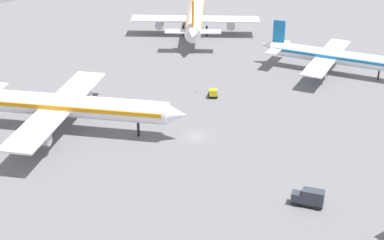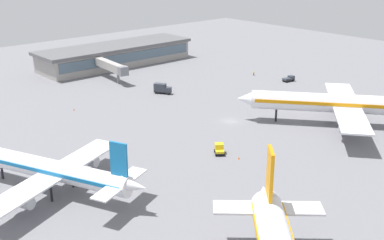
% 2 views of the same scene
% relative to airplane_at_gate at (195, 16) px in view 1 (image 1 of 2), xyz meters
% --- Properties ---
extents(ground, '(288.00, 288.00, 0.00)m').
position_rel_airplane_at_gate_xyz_m(ground, '(-51.02, -59.17, -5.99)').
color(ground, slate).
extents(airplane_at_gate, '(41.53, 43.48, 16.48)m').
position_rel_airplane_at_gate_xyz_m(airplane_at_gate, '(0.00, 0.00, 0.00)').
color(airplane_at_gate, white).
rests_on(airplane_at_gate, ground).
extents(airplane_taxiing, '(33.88, 40.94, 13.14)m').
position_rel_airplane_at_gate_xyz_m(airplane_taxiing, '(4.10, -53.81, -1.21)').
color(airplane_taxiing, white).
rests_on(airplane_taxiing, ground).
extents(airplane_distant, '(39.39, 45.19, 16.48)m').
position_rel_airplane_at_gate_xyz_m(airplane_distant, '(-70.83, -38.01, 0.00)').
color(airplane_distant, white).
rests_on(airplane_distant, ground).
extents(catering_truck, '(4.46, 5.80, 3.30)m').
position_rel_airplane_at_gate_xyz_m(catering_truck, '(-53.62, -92.50, -4.30)').
color(catering_truck, black).
rests_on(catering_truck, ground).
extents(baggage_tug, '(3.60, 3.75, 2.30)m').
position_rel_airplane_at_gate_xyz_m(baggage_tug, '(-33.34, -45.42, -4.84)').
color(baggage_tug, black).
rests_on(baggage_tug, ground).
extents(safety_cone_mid_apron, '(0.44, 0.44, 0.60)m').
position_rel_airplane_at_gate_xyz_m(safety_cone_mid_apron, '(-34.39, -40.19, -5.69)').
color(safety_cone_mid_apron, '#EA590C').
rests_on(safety_cone_mid_apron, ground).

